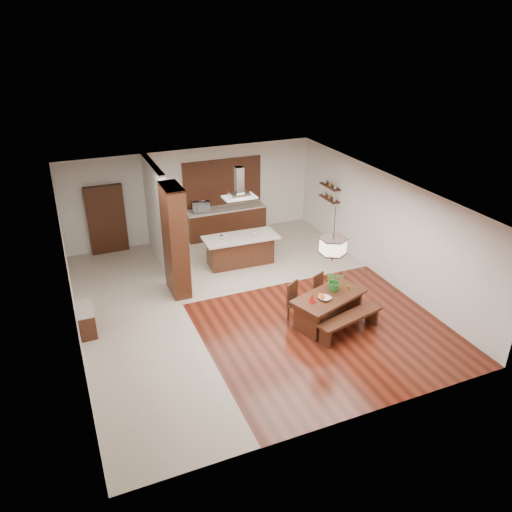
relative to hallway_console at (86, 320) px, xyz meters
name	(u,v)px	position (x,y,z in m)	size (l,w,h in m)	color
room_shell	(244,227)	(3.81, -0.20, 1.75)	(9.00, 9.04, 2.92)	#3B130A
tile_hallway	(136,326)	(1.06, -0.20, -0.31)	(2.50, 9.00, 0.01)	#BEAF9E
tile_kitchen	(253,254)	(5.06, 2.30, -0.31)	(5.50, 4.00, 0.01)	#BEAF9E
soffit_band	(244,194)	(3.81, -0.20, 2.57)	(8.00, 9.00, 0.02)	#422110
partition_pier	(175,241)	(2.41, 1.00, 1.14)	(0.45, 1.00, 2.90)	black
partition_stub	(157,213)	(2.41, 3.10, 1.14)	(0.18, 2.40, 2.90)	silver
hallway_console	(86,320)	(0.00, 0.00, 0.00)	(0.37, 0.88, 0.63)	black
hallway_doorway	(107,220)	(1.11, 4.20, 0.74)	(1.10, 0.20, 2.10)	black
rear_counter	(226,222)	(4.81, 4.00, 0.16)	(2.60, 0.62, 0.95)	black
kitchen_window	(222,182)	(4.81, 4.26, 1.44)	(2.60, 0.08, 1.50)	olive
shelf_lower	(329,199)	(7.68, 2.40, 1.08)	(0.26, 0.90, 0.04)	black
shelf_upper	(330,186)	(7.68, 2.40, 1.49)	(0.26, 0.90, 0.04)	black
dining_table	(329,303)	(5.28, -1.80, 0.23)	(1.96, 1.42, 0.74)	black
dining_bench	(349,325)	(5.49, -2.40, -0.07)	(1.72, 0.38, 0.48)	black
dining_chair_left	(299,302)	(4.68, -1.43, 0.16)	(0.42, 0.42, 0.96)	black
dining_chair_right	(323,292)	(5.52, -1.14, 0.12)	(0.38, 0.38, 0.87)	black
pendant_lantern	(334,235)	(5.28, -1.80, 1.93)	(0.64, 0.64, 1.31)	beige
foliage_plant	(335,281)	(5.50, -1.62, 0.66)	(0.43, 0.37, 0.48)	#287226
fruit_bowl	(325,298)	(5.09, -1.93, 0.45)	(0.26, 0.26, 0.06)	#BCB3A4
napkin_cone	(312,298)	(4.76, -1.91, 0.54)	(0.15, 0.15, 0.24)	#B40E0C
gold_ornament	(348,287)	(5.82, -1.73, 0.47)	(0.07, 0.07, 0.11)	gold
kitchen_island	(240,250)	(4.49, 1.87, 0.14)	(2.16, 1.00, 0.88)	black
range_hood	(239,183)	(4.49, 1.87, 2.15)	(0.90, 0.55, 0.87)	silver
island_cup	(254,234)	(4.88, 1.79, 0.61)	(0.11, 0.11, 0.09)	white
microwave	(201,207)	(4.00, 4.03, 0.79)	(0.55, 0.37, 0.30)	#B9BDC1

